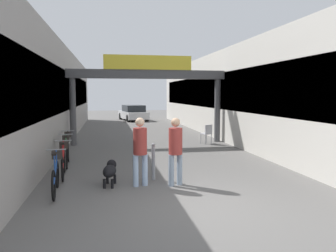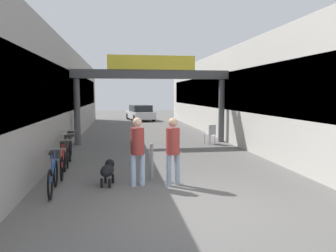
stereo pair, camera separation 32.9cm
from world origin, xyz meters
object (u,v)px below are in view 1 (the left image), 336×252
at_px(parked_car_white, 133,113).
at_px(bollard_post_metal, 153,161).
at_px(pedestrian_with_dog, 140,147).
at_px(cafe_chair_aluminium_nearer, 207,132).
at_px(dog_on_leash, 110,170).
at_px(bicycle_black_farthest, 68,146).
at_px(bicycle_green_third, 66,152).
at_px(bicycle_blue_nearest, 56,174).
at_px(bicycle_red_second, 63,161).
at_px(pedestrian_companion, 176,147).

bearing_deg(parked_car_white, bollard_post_metal, -92.85).
bearing_deg(pedestrian_with_dog, cafe_chair_aluminium_nearer, 59.76).
height_order(pedestrian_with_dog, parked_car_white, pedestrian_with_dog).
relative_size(dog_on_leash, bicycle_black_farthest, 0.50).
bearing_deg(bicycle_green_third, pedestrian_with_dog, -53.51).
bearing_deg(cafe_chair_aluminium_nearer, dog_on_leash, -125.85).
distance_m(bicycle_blue_nearest, bollard_post_metal, 2.48).
bearing_deg(bollard_post_metal, cafe_chair_aluminium_nearer, 60.49).
bearing_deg(bicycle_red_second, bollard_post_metal, -19.26).
height_order(bicycle_red_second, parked_car_white, parked_car_white).
height_order(pedestrian_with_dog, bicycle_black_farthest, pedestrian_with_dog).
bearing_deg(pedestrian_companion, pedestrian_with_dog, 172.81).
bearing_deg(bicycle_red_second, dog_on_leash, -42.38).
distance_m(bicycle_red_second, cafe_chair_aluminium_nearer, 7.57).
distance_m(bicycle_blue_nearest, bicycle_black_farthest, 4.17).
xyz_separation_m(pedestrian_with_dog, parked_car_white, (1.39, 20.47, -0.34)).
distance_m(dog_on_leash, bicycle_red_second, 1.72).
height_order(bicycle_blue_nearest, cafe_chair_aluminium_nearer, bicycle_blue_nearest).
bearing_deg(bicycle_black_farthest, parked_car_white, 77.78).
distance_m(dog_on_leash, cafe_chair_aluminium_nearer, 7.57).
bearing_deg(pedestrian_companion, bicycle_black_farthest, 126.82).
xyz_separation_m(bicycle_blue_nearest, bollard_post_metal, (2.38, 0.72, 0.07)).
relative_size(bollard_post_metal, parked_car_white, 0.23).
relative_size(bicycle_blue_nearest, bicycle_red_second, 1.00).
relative_size(pedestrian_companion, dog_on_leash, 2.01).
relative_size(pedestrian_companion, bicycle_black_farthest, 1.01).
bearing_deg(cafe_chair_aluminium_nearer, pedestrian_with_dog, -120.24).
height_order(dog_on_leash, cafe_chair_aluminium_nearer, cafe_chair_aluminium_nearer).
bearing_deg(pedestrian_companion, bicycle_green_third, 135.17).
relative_size(bicycle_blue_nearest, parked_car_white, 0.40).
xyz_separation_m(pedestrian_with_dog, dog_on_leash, (-0.74, 0.20, -0.60)).
bearing_deg(pedestrian_with_dog, bicycle_blue_nearest, -174.20).
height_order(pedestrian_with_dog, dog_on_leash, pedestrian_with_dog).
height_order(pedestrian_companion, bicycle_black_farthest, pedestrian_companion).
relative_size(dog_on_leash, cafe_chair_aluminium_nearer, 0.95).
xyz_separation_m(pedestrian_with_dog, cafe_chair_aluminium_nearer, (3.69, 6.33, -0.44)).
height_order(pedestrian_with_dog, cafe_chair_aluminium_nearer, pedestrian_with_dog).
bearing_deg(dog_on_leash, bicycle_black_farthest, 110.94).
bearing_deg(pedestrian_with_dog, bicycle_green_third, 126.49).
bearing_deg(bicycle_green_third, dog_on_leash, -62.70).
bearing_deg(pedestrian_with_dog, parked_car_white, 86.11).
relative_size(bicycle_black_farthest, cafe_chair_aluminium_nearer, 1.89).
bearing_deg(bollard_post_metal, bicycle_green_third, 137.03).
bearing_deg(bicycle_blue_nearest, bollard_post_metal, 16.77).
bearing_deg(pedestrian_with_dog, bollard_post_metal, 52.29).
bearing_deg(parked_car_white, dog_on_leash, -96.01).
distance_m(bicycle_green_third, bollard_post_metal, 3.43).
relative_size(bicycle_green_third, bicycle_black_farthest, 1.00).
relative_size(pedestrian_companion, bicycle_red_second, 1.01).
bearing_deg(cafe_chair_aluminium_nearer, parked_car_white, 99.23).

